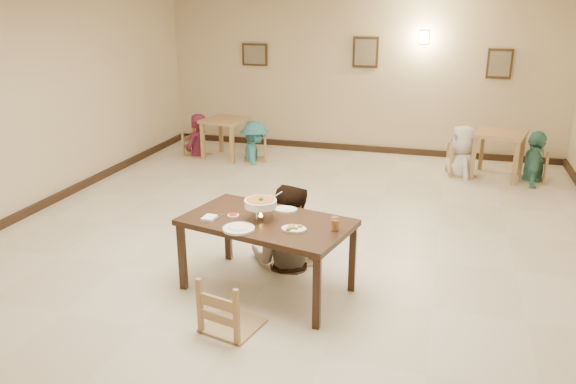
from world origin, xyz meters
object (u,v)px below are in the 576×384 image
(curry_warmer, at_px, (261,204))
(chair_near, at_px, (231,278))
(bg_chair_ll, at_px, (197,133))
(main_table, at_px, (267,227))
(bg_chair_lr, at_px, (255,137))
(main_diner, at_px, (287,185))
(bg_diner_d, at_px, (539,131))
(chair_far, at_px, (291,220))
(bg_diner_b, at_px, (254,121))
(bg_diner_c, at_px, (465,126))
(bg_table_left, at_px, (226,126))
(bg_chair_rl, at_px, (463,147))
(bg_table_right, at_px, (500,140))
(bg_chair_rr, at_px, (535,155))
(drink_glass, at_px, (335,224))
(bg_diner_a, at_px, (196,114))

(curry_warmer, bearing_deg, chair_near, -92.06)
(chair_near, relative_size, bg_chair_ll, 1.09)
(main_table, xyz_separation_m, bg_chair_lr, (-1.83, 4.87, -0.27))
(main_diner, relative_size, bg_chair_lr, 2.10)
(chair_near, height_order, bg_diner_d, bg_diner_d)
(bg_chair_lr, bearing_deg, chair_near, -2.19)
(chair_far, xyz_separation_m, bg_diner_b, (-1.87, 4.08, 0.26))
(chair_near, distance_m, bg_diner_b, 5.94)
(bg_diner_b, xyz_separation_m, bg_diner_c, (3.86, 0.12, 0.12))
(bg_table_left, height_order, bg_chair_rl, bg_chair_rl)
(bg_table_right, bearing_deg, bg_chair_rr, -4.48)
(chair_far, relative_size, curry_warmer, 2.72)
(main_table, bearing_deg, bg_chair_ll, 135.34)
(chair_far, xyz_separation_m, curry_warmer, (-0.10, -0.80, 0.47))
(chair_near, bearing_deg, bg_diner_c, -96.83)
(bg_table_left, relative_size, bg_chair_rr, 1.00)
(main_table, bearing_deg, bg_diner_c, 81.17)
(main_table, height_order, curry_warmer, curry_warmer)
(chair_near, relative_size, curry_warmer, 2.80)
(bg_chair_rr, distance_m, bg_diner_d, 0.42)
(chair_near, relative_size, bg_diner_b, 0.68)
(chair_near, xyz_separation_m, bg_chair_rl, (2.11, 5.80, -0.03))
(chair_far, relative_size, bg_chair_rl, 1.02)
(drink_glass, distance_m, bg_diner_d, 5.62)
(main_table, xyz_separation_m, main_diner, (0.02, 0.71, 0.24))
(bg_diner_b, height_order, bg_diner_c, bg_diner_c)
(chair_near, distance_m, curry_warmer, 0.91)
(bg_chair_rl, xyz_separation_m, bg_diner_a, (-5.08, -0.14, 0.36))
(bg_diner_b, bearing_deg, bg_diner_a, 65.53)
(chair_far, height_order, bg_diner_c, bg_diner_c)
(curry_warmer, bearing_deg, main_table, 7.11)
(bg_diner_c, bearing_deg, bg_chair_ll, -103.74)
(bg_diner_b, bearing_deg, main_table, 175.56)
(main_diner, height_order, bg_diner_a, main_diner)
(drink_glass, height_order, bg_diner_c, bg_diner_c)
(bg_table_right, xyz_separation_m, bg_diner_c, (-0.60, -0.01, 0.22))
(bg_diner_d, bearing_deg, bg_diner_b, 96.53)
(main_table, height_order, bg_diner_b, bg_diner_b)
(drink_glass, bearing_deg, curry_warmer, 174.41)
(bg_chair_rr, bearing_deg, bg_table_left, -82.67)
(curry_warmer, xyz_separation_m, bg_diner_c, (2.08, 5.01, -0.09))
(bg_diner_c, bearing_deg, bg_chair_rr, 72.99)
(drink_glass, bearing_deg, bg_chair_rr, 63.87)
(chair_far, xyz_separation_m, bg_diner_c, (1.98, 4.21, 0.38))
(bg_table_left, bearing_deg, bg_diner_b, -3.63)
(curry_warmer, bearing_deg, chair_far, 83.00)
(chair_far, bearing_deg, bg_chair_rl, 42.93)
(bg_chair_rr, distance_m, bg_diner_c, 1.27)
(bg_table_right, height_order, bg_diner_b, bg_diner_b)
(bg_diner_b, height_order, bg_diner_d, bg_diner_d)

